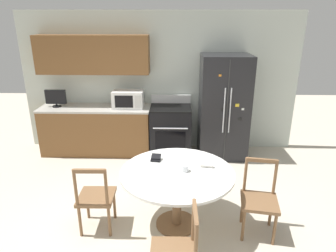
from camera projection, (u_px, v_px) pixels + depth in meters
ground_plane at (149, 230)px, 3.68m from camera, size 14.00×14.00×0.00m
back_wall at (143, 75)px, 5.63m from camera, size 5.20×0.44×2.60m
kitchen_counter at (97, 130)px, 5.71m from camera, size 2.05×0.64×0.90m
refrigerator at (224, 107)px, 5.42m from camera, size 0.86×0.74×1.87m
oven_range at (171, 130)px, 5.64m from camera, size 0.75×0.68×1.08m
microwave at (128, 99)px, 5.48m from camera, size 0.56×0.36×0.31m
countertop_tv at (56, 98)px, 5.52m from camera, size 0.38×0.16×0.32m
dining_table at (177, 181)px, 3.57m from camera, size 1.35×1.35×0.75m
dining_chair_left at (96, 198)px, 3.57m from camera, size 0.43×0.43×0.90m
dining_chair_right at (259, 200)px, 3.52m from camera, size 0.48×0.48×0.90m
candle_glass at (185, 168)px, 3.52m from camera, size 0.09×0.09×0.08m
folded_napkin at (207, 165)px, 3.62m from camera, size 0.16×0.08×0.05m
wallet at (156, 158)px, 3.80m from camera, size 0.13×0.14×0.07m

